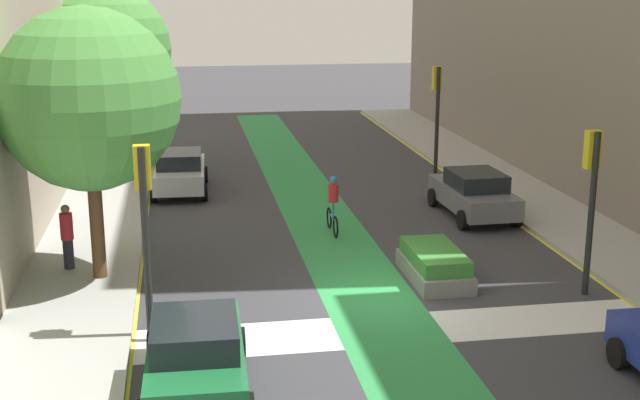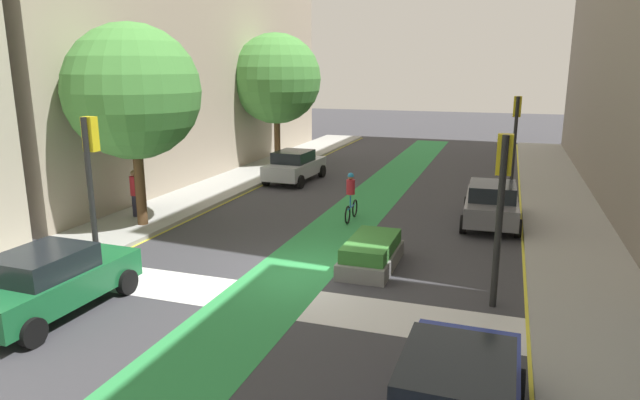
% 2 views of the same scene
% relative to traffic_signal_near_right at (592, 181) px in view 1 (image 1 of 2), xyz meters
% --- Properties ---
extents(ground_plane, '(120.00, 120.00, 0.00)m').
position_rel_traffic_signal_near_right_xyz_m(ground_plane, '(-5.18, 0.50, -2.92)').
color(ground_plane, '#38383D').
extents(bike_lane_paint, '(2.40, 60.00, 0.01)m').
position_rel_traffic_signal_near_right_xyz_m(bike_lane_paint, '(-5.44, 0.50, -2.92)').
color(bike_lane_paint, '#2D8C47').
rests_on(bike_lane_paint, ground_plane).
extents(crosswalk_band, '(12.00, 1.80, 0.01)m').
position_rel_traffic_signal_near_right_xyz_m(crosswalk_band, '(-5.18, -1.50, -2.92)').
color(crosswalk_band, silver).
rests_on(crosswalk_band, ground_plane).
extents(sidewalk_left, '(3.00, 60.00, 0.15)m').
position_rel_traffic_signal_near_right_xyz_m(sidewalk_left, '(-12.68, 0.50, -2.85)').
color(sidewalk_left, '#9E9E99').
rests_on(sidewalk_left, ground_plane).
extents(curb_stripe_left, '(0.16, 60.00, 0.01)m').
position_rel_traffic_signal_near_right_xyz_m(curb_stripe_left, '(-11.18, 0.50, -2.92)').
color(curb_stripe_left, yellow).
rests_on(curb_stripe_left, ground_plane).
extents(curb_stripe_right, '(0.16, 60.00, 0.01)m').
position_rel_traffic_signal_near_right_xyz_m(curb_stripe_right, '(0.82, 0.50, -2.92)').
color(curb_stripe_right, yellow).
rests_on(curb_stripe_right, ground_plane).
extents(traffic_signal_near_right, '(0.35, 0.52, 4.16)m').
position_rel_traffic_signal_near_right_xyz_m(traffic_signal_near_right, '(0.00, 0.00, 0.00)').
color(traffic_signal_near_right, black).
rests_on(traffic_signal_near_right, ground_plane).
extents(traffic_signal_near_left, '(0.35, 0.52, 4.34)m').
position_rel_traffic_signal_near_right_xyz_m(traffic_signal_near_left, '(-10.76, -1.07, 0.12)').
color(traffic_signal_near_left, black).
rests_on(traffic_signal_near_left, ground_plane).
extents(traffic_signal_far_right, '(0.35, 0.52, 4.34)m').
position_rel_traffic_signal_near_right_xyz_m(traffic_signal_far_right, '(0.38, 14.04, 0.12)').
color(traffic_signal_far_right, black).
rests_on(traffic_signal_far_right, ground_plane).
extents(car_grey_right_far, '(2.13, 4.25, 1.57)m').
position_rel_traffic_signal_near_right_xyz_m(car_grey_right_far, '(-0.33, 7.32, -2.12)').
color(car_grey_right_far, slate).
rests_on(car_grey_right_far, ground_plane).
extents(car_green_left_near, '(2.11, 4.24, 1.57)m').
position_rel_traffic_signal_near_right_xyz_m(car_green_left_near, '(-9.82, -3.83, -2.12)').
color(car_green_left_near, '#196033').
rests_on(car_green_left_near, ground_plane).
extents(car_silver_left_far, '(2.16, 4.27, 1.57)m').
position_rel_traffic_signal_near_right_xyz_m(car_silver_left_far, '(-10.00, 12.36, -2.12)').
color(car_silver_left_far, '#B2B7BF').
rests_on(car_silver_left_far, ground_plane).
extents(cyclist_in_lane, '(0.32, 1.73, 1.86)m').
position_rel_traffic_signal_near_right_xyz_m(cyclist_in_lane, '(-5.34, 6.16, -1.95)').
color(cyclist_in_lane, black).
rests_on(cyclist_in_lane, ground_plane).
extents(pedestrian_sidewalk_left_a, '(0.34, 0.34, 1.77)m').
position_rel_traffic_signal_near_right_xyz_m(pedestrian_sidewalk_left_a, '(-13.04, 3.66, -1.86)').
color(pedestrian_sidewalk_left_a, '#262638').
rests_on(pedestrian_sidewalk_left_a, sidewalk_left).
extents(street_tree_near, '(4.61, 4.61, 6.98)m').
position_rel_traffic_signal_near_right_xyz_m(street_tree_near, '(-12.16, 2.83, 1.90)').
color(street_tree_near, brown).
rests_on(street_tree_near, sidewalk_left).
extents(street_tree_far, '(5.10, 5.10, 7.40)m').
position_rel_traffic_signal_near_right_xyz_m(street_tree_far, '(-12.68, 16.46, 2.07)').
color(street_tree_far, brown).
rests_on(street_tree_far, sidewalk_left).
extents(median_planter, '(1.38, 2.86, 0.85)m').
position_rel_traffic_signal_near_right_xyz_m(median_planter, '(-3.44, 1.57, -2.52)').
color(median_planter, slate).
rests_on(median_planter, ground_plane).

